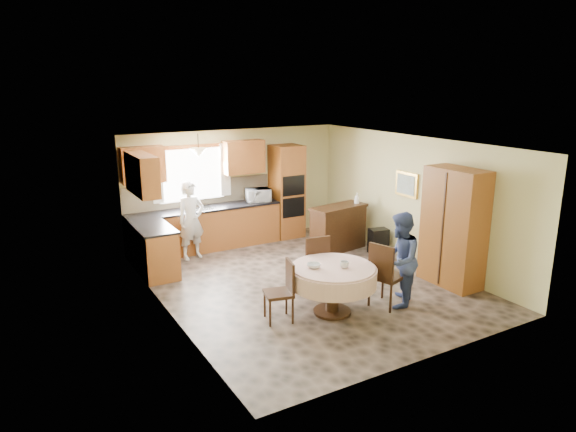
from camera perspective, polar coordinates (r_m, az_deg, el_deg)
The scene contains 36 objects.
floor at distance 9.31m, azimuth 1.97°, elevation -7.42°, with size 5.00×6.00×0.01m, color #6E584D.
ceiling at distance 8.68m, azimuth 2.12°, elevation 8.05°, with size 5.00×6.00×0.01m, color white.
wall_back at distance 11.50m, azimuth -5.90°, elevation 3.34°, with size 5.00×0.02×2.50m, color #C6C07F.
wall_front at distance 6.68m, azimuth 15.86°, elevation -5.65°, with size 5.00×0.02×2.50m, color #C6C07F.
wall_left at distance 7.92m, azimuth -13.50°, elevation -2.26°, with size 0.02×6.00×2.50m, color #C6C07F.
wall_right at distance 10.42m, azimuth 13.80°, elevation 1.79°, with size 0.02×6.00×2.50m, color #C6C07F.
window at distance 11.05m, azimuth -10.65°, elevation 4.55°, with size 1.40×0.03×1.10m, color white.
curtain_left at distance 10.78m, azimuth -14.34°, elevation 4.36°, with size 0.22×0.02×1.15m, color white.
curtain_right at distance 11.26m, azimuth -6.97°, elevation 5.14°, with size 0.22×0.02×1.15m, color white.
base_cab_back at distance 11.11m, azimuth -9.16°, elevation -1.48°, with size 3.30×0.60×0.88m, color #B86331.
counter_back at distance 10.99m, azimuth -9.25°, elevation 0.82°, with size 3.30×0.64×0.04m, color black.
base_cab_left at distance 9.90m, azimuth -14.59°, elevation -3.82°, with size 0.60×1.20×0.88m, color #B86331.
counter_left at distance 9.76m, azimuth -14.76°, elevation -1.26°, with size 0.64×1.20×0.04m, color black.
backsplash at distance 11.19m, azimuth -9.85°, elevation 2.52°, with size 3.30×0.02×0.55m, color tan.
wall_cab_left at distance 10.57m, azimuth -15.85°, elevation 5.49°, with size 0.85×0.33×0.72m, color #B1642C.
wall_cab_right at distance 11.30m, azimuth -4.95°, elevation 6.56°, with size 0.90×0.33×0.72m, color #B1642C.
wall_cab_side at distance 9.51m, azimuth -15.94°, elevation 4.49°, with size 0.33×1.20×0.72m, color #B1642C.
oven_tower at distance 11.77m, azimuth -0.14°, elevation 2.75°, with size 0.66×0.62×2.12m, color #B86331.
oven_upper at distance 11.47m, azimuth 0.64°, elevation 3.39°, with size 0.56×0.01×0.45m, color black.
oven_lower at distance 11.58m, azimuth 0.63°, elevation 0.97°, with size 0.56×0.01×0.45m, color black.
pendant at distance 10.53m, azimuth -9.90°, elevation 6.95°, with size 0.36×0.36×0.18m, color beige.
sideboard at distance 10.99m, azimuth 5.60°, elevation -1.47°, with size 1.27×0.52×0.91m, color #3B2310.
space_heater at distance 10.94m, azimuth 10.01°, elevation -2.74°, with size 0.38×0.27×0.52m, color black.
cupboard at distance 9.40m, azimuth 17.93°, elevation -1.22°, with size 0.55×1.09×2.08m, color #B86331.
dining_table at distance 7.97m, azimuth 5.01°, elevation -6.75°, with size 1.35×1.35×0.77m.
chair_left at distance 7.75m, azimuth -0.52°, elevation -8.00°, with size 0.49×0.49×0.93m.
chair_back at distance 8.65m, azimuth 2.98°, elevation -5.10°, with size 0.52×0.52×1.05m.
chair_right at distance 8.28m, azimuth 10.69°, elevation -6.15°, with size 0.58×0.58×1.07m.
framed_picture at distance 10.47m, azimuth 13.05°, elevation 3.44°, with size 0.06×0.60×0.49m.
microwave at distance 11.39m, azimuth -3.35°, elevation 2.33°, with size 0.52×0.35×0.29m, color silver.
person_sink at distance 10.51m, azimuth -10.70°, elevation -0.48°, with size 0.58×0.38×1.59m, color silver.
person_dining at distance 8.35m, azimuth 12.31°, elevation -4.77°, with size 0.75×0.58×1.54m, color navy.
bowl_sideboard at distance 10.66m, azimuth 4.10°, elevation 0.74°, with size 0.24×0.24×0.06m, color #B2B2B2.
bottle_sideboard at distance 11.11m, azimuth 7.66°, elevation 1.84°, with size 0.11×0.11×0.29m, color silver.
cup_table at distance 7.85m, azimuth 6.28°, elevation -5.39°, with size 0.14×0.14×0.11m, color #B2B2B2.
bowl_table at distance 7.83m, azimuth 2.88°, elevation -5.54°, with size 0.21×0.21×0.07m, color #B2B2B2.
Camera 1 is at (-4.57, -7.30, 3.52)m, focal length 32.00 mm.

